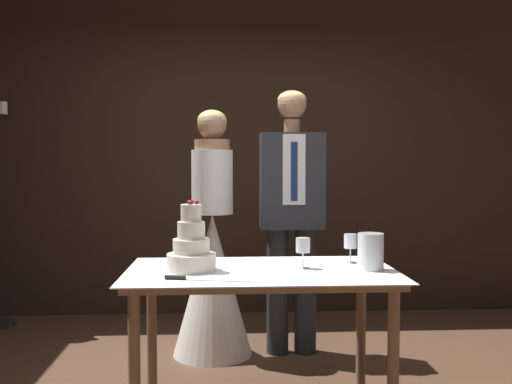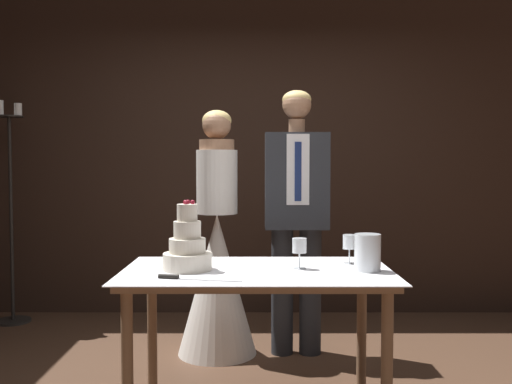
{
  "view_description": "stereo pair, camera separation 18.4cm",
  "coord_description": "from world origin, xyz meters",
  "px_view_note": "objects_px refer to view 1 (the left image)",
  "views": [
    {
      "loc": [
        -0.16,
        -2.95,
        1.3
      ],
      "look_at": [
        0.03,
        0.45,
        1.14
      ],
      "focal_mm": 40.0,
      "sensor_mm": 36.0,
      "label": 1
    },
    {
      "loc": [
        0.02,
        -2.95,
        1.3
      ],
      "look_at": [
        0.03,
        0.45,
        1.14
      ],
      "focal_mm": 40.0,
      "sensor_mm": 36.0,
      "label": 2
    }
  ],
  "objects_px": {
    "cake_table": "(261,286)",
    "cake_knife": "(190,279)",
    "hurricane_candle": "(371,252)",
    "groom": "(292,208)",
    "tiered_cake": "(191,248)",
    "wine_glass_near": "(303,246)",
    "bride": "(212,266)",
    "wine_glass_middle": "(350,243)"
  },
  "relations": [
    {
      "from": "cake_table",
      "to": "wine_glass_near",
      "type": "height_order",
      "value": "wine_glass_near"
    },
    {
      "from": "hurricane_candle",
      "to": "bride",
      "type": "xyz_separation_m",
      "value": [
        -0.84,
        0.98,
        -0.24
      ]
    },
    {
      "from": "cake_table",
      "to": "bride",
      "type": "height_order",
      "value": "bride"
    },
    {
      "from": "cake_table",
      "to": "wine_glass_near",
      "type": "bearing_deg",
      "value": 7.5
    },
    {
      "from": "cake_knife",
      "to": "wine_glass_middle",
      "type": "relative_size",
      "value": 2.53
    },
    {
      "from": "cake_table",
      "to": "cake_knife",
      "type": "height_order",
      "value": "cake_knife"
    },
    {
      "from": "wine_glass_near",
      "to": "hurricane_candle",
      "type": "bearing_deg",
      "value": -11.01
    },
    {
      "from": "tiered_cake",
      "to": "hurricane_candle",
      "type": "bearing_deg",
      "value": -1.82
    },
    {
      "from": "hurricane_candle",
      "to": "groom",
      "type": "distance_m",
      "value": 1.04
    },
    {
      "from": "cake_knife",
      "to": "wine_glass_middle",
      "type": "height_order",
      "value": "wine_glass_middle"
    },
    {
      "from": "cake_knife",
      "to": "bride",
      "type": "distance_m",
      "value": 1.21
    },
    {
      "from": "tiered_cake",
      "to": "wine_glass_near",
      "type": "height_order",
      "value": "tiered_cake"
    },
    {
      "from": "wine_glass_middle",
      "to": "cake_knife",
      "type": "bearing_deg",
      "value": -153.44
    },
    {
      "from": "bride",
      "to": "groom",
      "type": "distance_m",
      "value": 0.67
    },
    {
      "from": "cake_table",
      "to": "hurricane_candle",
      "type": "relative_size",
      "value": 7.31
    },
    {
      "from": "tiered_cake",
      "to": "cake_knife",
      "type": "bearing_deg",
      "value": -87.77
    },
    {
      "from": "hurricane_candle",
      "to": "groom",
      "type": "xyz_separation_m",
      "value": [
        -0.29,
        0.98,
        0.16
      ]
    },
    {
      "from": "tiered_cake",
      "to": "bride",
      "type": "distance_m",
      "value": 0.99
    },
    {
      "from": "cake_table",
      "to": "tiered_cake",
      "type": "distance_m",
      "value": 0.41
    },
    {
      "from": "wine_glass_near",
      "to": "hurricane_candle",
      "type": "height_order",
      "value": "hurricane_candle"
    },
    {
      "from": "tiered_cake",
      "to": "bride",
      "type": "relative_size",
      "value": 0.22
    },
    {
      "from": "hurricane_candle",
      "to": "bride",
      "type": "distance_m",
      "value": 1.31
    },
    {
      "from": "cake_table",
      "to": "bride",
      "type": "bearing_deg",
      "value": 106.02
    },
    {
      "from": "groom",
      "to": "cake_table",
      "type": "bearing_deg",
      "value": -106.03
    },
    {
      "from": "bride",
      "to": "tiered_cake",
      "type": "bearing_deg",
      "value": -95.26
    },
    {
      "from": "cake_knife",
      "to": "wine_glass_near",
      "type": "relative_size",
      "value": 2.52
    },
    {
      "from": "tiered_cake",
      "to": "cake_knife",
      "type": "distance_m",
      "value": 0.27
    },
    {
      "from": "hurricane_candle",
      "to": "cake_knife",
      "type": "bearing_deg",
      "value": -166.86
    },
    {
      "from": "cake_knife",
      "to": "groom",
      "type": "distance_m",
      "value": 1.37
    },
    {
      "from": "cake_table",
      "to": "groom",
      "type": "height_order",
      "value": "groom"
    },
    {
      "from": "tiered_cake",
      "to": "wine_glass_near",
      "type": "relative_size",
      "value": 2.26
    },
    {
      "from": "wine_glass_middle",
      "to": "hurricane_candle",
      "type": "height_order",
      "value": "hurricane_candle"
    },
    {
      "from": "cake_table",
      "to": "hurricane_candle",
      "type": "bearing_deg",
      "value": -3.81
    },
    {
      "from": "tiered_cake",
      "to": "cake_table",
      "type": "bearing_deg",
      "value": 1.32
    },
    {
      "from": "cake_knife",
      "to": "wine_glass_near",
      "type": "xyz_separation_m",
      "value": [
        0.57,
        0.28,
        0.11
      ]
    },
    {
      "from": "cake_knife",
      "to": "hurricane_candle",
      "type": "distance_m",
      "value": 0.94
    },
    {
      "from": "cake_knife",
      "to": "wine_glass_middle",
      "type": "distance_m",
      "value": 0.96
    },
    {
      "from": "cake_table",
      "to": "cake_knife",
      "type": "distance_m",
      "value": 0.44
    },
    {
      "from": "cake_table",
      "to": "wine_glass_near",
      "type": "relative_size",
      "value": 8.65
    },
    {
      "from": "hurricane_candle",
      "to": "bride",
      "type": "height_order",
      "value": "bride"
    },
    {
      "from": "cake_knife",
      "to": "bride",
      "type": "relative_size",
      "value": 0.24
    },
    {
      "from": "cake_table",
      "to": "cake_knife",
      "type": "bearing_deg",
      "value": -144.31
    }
  ]
}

